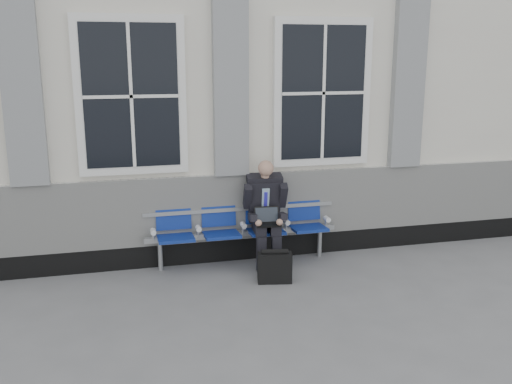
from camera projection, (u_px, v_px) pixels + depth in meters
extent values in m
plane|color=slate|center=(332.00, 295.00, 6.68)|extent=(70.00, 70.00, 0.00)
cube|color=silver|center=(259.00, 94.00, 9.48)|extent=(14.00, 4.00, 4.20)
cube|color=black|center=(294.00, 244.00, 8.03)|extent=(14.00, 0.10, 0.30)
cube|color=silver|center=(295.00, 203.00, 7.88)|extent=(14.00, 0.08, 0.90)
cube|color=gray|center=(21.00, 85.00, 6.67)|extent=(0.45, 0.14, 2.40)
cube|color=gray|center=(231.00, 83.00, 7.26)|extent=(0.45, 0.14, 2.40)
cube|color=gray|center=(408.00, 80.00, 7.85)|extent=(0.45, 0.14, 2.40)
cube|color=white|center=(131.00, 96.00, 7.02)|extent=(1.35, 0.10, 1.95)
cube|color=black|center=(131.00, 96.00, 6.97)|extent=(1.15, 0.02, 1.75)
cube|color=white|center=(322.00, 93.00, 7.61)|extent=(1.35, 0.10, 1.95)
cube|color=black|center=(323.00, 93.00, 7.56)|extent=(1.15, 0.02, 1.75)
cube|color=#9EA0A3|center=(243.00, 233.00, 7.62)|extent=(2.60, 0.07, 0.07)
cube|color=#9EA0A3|center=(240.00, 209.00, 7.66)|extent=(2.60, 0.05, 0.05)
cylinder|color=#9EA0A3|center=(160.00, 256.00, 7.42)|extent=(0.06, 0.06, 0.39)
cylinder|color=#9EA0A3|center=(320.00, 243.00, 7.94)|extent=(0.06, 0.06, 0.39)
cube|color=navy|center=(176.00, 238.00, 7.33)|extent=(0.46, 0.42, 0.07)
cube|color=navy|center=(173.00, 214.00, 7.46)|extent=(0.46, 0.10, 0.40)
cube|color=navy|center=(222.00, 235.00, 7.47)|extent=(0.46, 0.42, 0.07)
cube|color=navy|center=(218.00, 211.00, 7.61)|extent=(0.46, 0.10, 0.40)
cube|color=navy|center=(266.00, 231.00, 7.61)|extent=(0.46, 0.42, 0.07)
cube|color=navy|center=(262.00, 209.00, 7.75)|extent=(0.46, 0.10, 0.40)
cube|color=navy|center=(308.00, 228.00, 7.75)|extent=(0.46, 0.42, 0.07)
cube|color=navy|center=(304.00, 206.00, 7.89)|extent=(0.46, 0.10, 0.40)
cylinder|color=white|center=(153.00, 232.00, 7.27)|extent=(0.07, 0.12, 0.07)
cylinder|color=white|center=(198.00, 228.00, 7.40)|extent=(0.07, 0.12, 0.07)
cylinder|color=white|center=(243.00, 225.00, 7.55)|extent=(0.07, 0.12, 0.07)
cylinder|color=white|center=(287.00, 222.00, 7.69)|extent=(0.07, 0.12, 0.07)
cylinder|color=white|center=(327.00, 219.00, 7.82)|extent=(0.07, 0.12, 0.07)
cube|color=black|center=(262.00, 270.00, 7.34)|extent=(0.13, 0.26, 0.09)
cube|color=black|center=(277.00, 270.00, 7.37)|extent=(0.13, 0.26, 0.09)
cube|color=black|center=(261.00, 254.00, 7.35)|extent=(0.13, 0.14, 0.47)
cube|color=black|center=(276.00, 253.00, 7.37)|extent=(0.13, 0.14, 0.47)
cube|color=black|center=(259.00, 227.00, 7.48)|extent=(0.18, 0.45, 0.14)
cube|color=black|center=(274.00, 227.00, 7.51)|extent=(0.18, 0.45, 0.14)
cube|color=black|center=(264.00, 200.00, 7.61)|extent=(0.44, 0.37, 0.62)
cube|color=#A5C6D9|center=(265.00, 201.00, 7.49)|extent=(0.11, 0.10, 0.35)
cube|color=#2E29C1|center=(266.00, 202.00, 7.49)|extent=(0.05, 0.08, 0.29)
cube|color=black|center=(264.00, 179.00, 7.51)|extent=(0.49, 0.28, 0.14)
cylinder|color=tan|center=(265.00, 175.00, 7.45)|extent=(0.11, 0.11, 0.10)
sphere|color=tan|center=(266.00, 168.00, 7.37)|extent=(0.20, 0.20, 0.20)
cube|color=black|center=(248.00, 197.00, 7.46)|extent=(0.13, 0.29, 0.36)
cube|color=black|center=(283.00, 195.00, 7.53)|extent=(0.13, 0.29, 0.36)
cube|color=black|center=(252.00, 217.00, 7.36)|extent=(0.12, 0.31, 0.14)
cube|color=black|center=(282.00, 216.00, 7.41)|extent=(0.12, 0.31, 0.14)
sphere|color=tan|center=(258.00, 223.00, 7.24)|extent=(0.09, 0.09, 0.09)
sphere|color=tan|center=(280.00, 222.00, 7.28)|extent=(0.09, 0.09, 0.09)
cube|color=black|center=(268.00, 224.00, 7.35)|extent=(0.34, 0.26, 0.02)
cube|color=black|center=(267.00, 214.00, 7.43)|extent=(0.33, 0.12, 0.21)
cube|color=black|center=(267.00, 215.00, 7.42)|extent=(0.30, 0.10, 0.18)
cube|color=black|center=(275.00, 268.00, 7.03)|extent=(0.44, 0.25, 0.37)
cylinder|color=black|center=(275.00, 252.00, 6.98)|extent=(0.34, 0.13, 0.07)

